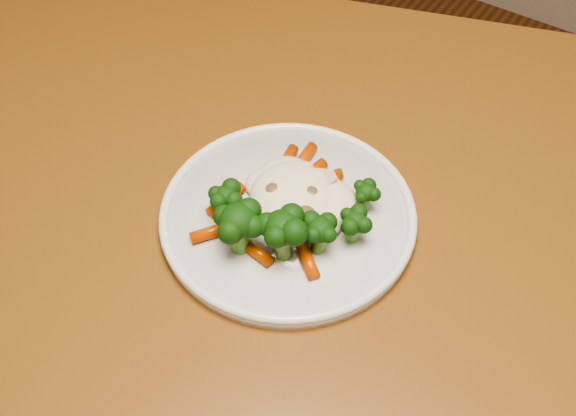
{
  "coord_description": "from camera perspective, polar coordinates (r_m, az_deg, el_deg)",
  "views": [
    {
      "loc": [
        0.14,
        -0.46,
        1.31
      ],
      "look_at": [
        -0.11,
        -0.09,
        0.77
      ],
      "focal_mm": 45.0,
      "sensor_mm": 36.0,
      "label": 1
    }
  ],
  "objects": [
    {
      "name": "meal",
      "position": [
        0.69,
        -0.02,
        -0.11
      ],
      "size": [
        0.16,
        0.18,
        0.05
      ],
      "color": "#F6E7C5",
      "rests_on": "plate"
    },
    {
      "name": "plate",
      "position": [
        0.71,
        -0.0,
        -0.71
      ],
      "size": [
        0.25,
        0.25,
        0.01
      ],
      "primitive_type": "cylinder",
      "color": "silver",
      "rests_on": "dining_table"
    },
    {
      "name": "dining_table",
      "position": [
        0.81,
        0.79,
        -5.51
      ],
      "size": [
        1.34,
        1.1,
        0.75
      ],
      "rotation": [
        0.0,
        0.0,
        0.33
      ],
      "color": "brown",
      "rests_on": "ground"
    }
  ]
}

